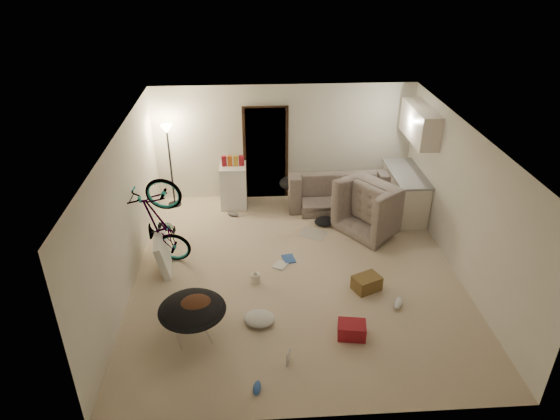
{
  "coord_description": "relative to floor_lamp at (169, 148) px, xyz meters",
  "views": [
    {
      "loc": [
        -0.73,
        -7.06,
        5.07
      ],
      "look_at": [
        -0.24,
        0.6,
        0.9
      ],
      "focal_mm": 32.0,
      "sensor_mm": 36.0,
      "label": 1
    }
  ],
  "objects": [
    {
      "name": "sofa_drape",
      "position": [
        2.54,
        -0.2,
        -0.77
      ],
      "size": [
        0.59,
        0.49,
        0.28
      ],
      "primitive_type": "ellipsoid",
      "rotation": [
        0.0,
        0.0,
        -0.06
      ],
      "color": "black",
      "rests_on": "sofa"
    },
    {
      "name": "saucer_chair",
      "position": [
        0.79,
        -4.15,
        -0.9
      ],
      "size": [
        0.96,
        0.96,
        0.68
      ],
      "color": "silver",
      "rests_on": "floor"
    },
    {
      "name": "sofa",
      "position": [
        3.49,
        -0.2,
        -1.0
      ],
      "size": [
        2.13,
        0.87,
        0.62
      ],
      "primitive_type": "imported",
      "rotation": [
        0.0,
        0.0,
        3.16
      ],
      "color": "#343B34",
      "rests_on": "floor"
    },
    {
      "name": "book_blue",
      "position": [
        2.3,
        -2.26,
        -1.29
      ],
      "size": [
        0.25,
        0.31,
        0.03
      ],
      "primitive_type": "cube",
      "rotation": [
        0.0,
        0.0,
        0.2
      ],
      "color": "#2D53A3",
      "rests_on": "floor"
    },
    {
      "name": "wall_right",
      "position": [
        5.16,
        -2.65,
        -0.06
      ],
      "size": [
        0.02,
        6.0,
        2.5
      ],
      "primitive_type": "cube",
      "color": "white",
      "rests_on": "floor"
    },
    {
      "name": "tv_box",
      "position": [
        0.1,
        -2.32,
        -0.99
      ],
      "size": [
        0.35,
        0.98,
        0.64
      ],
      "primitive_type": "cube",
      "rotation": [
        0.0,
        -0.21,
        0.12
      ],
      "color": "silver",
      "rests_on": "floor"
    },
    {
      "name": "ceiling",
      "position": [
        2.4,
        -2.65,
        1.2
      ],
      "size": [
        5.5,
        6.0,
        0.02
      ],
      "primitive_type": "cube",
      "color": "white",
      "rests_on": "wall_back"
    },
    {
      "name": "clothes_lump_b",
      "position": [
        3.13,
        -1.04,
        -1.24
      ],
      "size": [
        0.53,
        0.51,
        0.13
      ],
      "primitive_type": "ellipsoid",
      "rotation": [
        0.0,
        0.0,
        0.42
      ],
      "color": "black",
      "rests_on": "floor"
    },
    {
      "name": "shoe_1",
      "position": [
        1.27,
        -0.59,
        -1.26
      ],
      "size": [
        0.26,
        0.18,
        0.09
      ],
      "primitive_type": "ellipsoid",
      "rotation": [
        0.0,
        0.0,
        -0.39
      ],
      "color": "slate",
      "rests_on": "floor"
    },
    {
      "name": "kitchen_uppers",
      "position": [
        4.96,
        -0.65,
        0.64
      ],
      "size": [
        0.38,
        1.4,
        0.65
      ],
      "primitive_type": "cube",
      "color": "silver",
      "rests_on": "wall_right"
    },
    {
      "name": "newspaper",
      "position": [
        2.85,
        -1.41,
        -1.3
      ],
      "size": [
        0.63,
        0.58,
        0.01
      ],
      "primitive_type": "cube",
      "rotation": [
        0.0,
        0.0,
        1.06
      ],
      "color": "#B1ABA4",
      "rests_on": "floor"
    },
    {
      "name": "wall_left",
      "position": [
        -0.36,
        -2.65,
        -0.06
      ],
      "size": [
        0.02,
        6.0,
        2.5
      ],
      "primitive_type": "cube",
      "color": "white",
      "rests_on": "floor"
    },
    {
      "name": "juicer",
      "position": [
        1.69,
        -2.9,
        -1.21
      ],
      "size": [
        0.16,
        0.16,
        0.23
      ],
      "color": "silver",
      "rests_on": "floor"
    },
    {
      "name": "book_white",
      "position": [
        2.15,
        -2.45,
        -1.29
      ],
      "size": [
        0.31,
        0.33,
        0.02
      ],
      "primitive_type": "cube",
      "rotation": [
        0.0,
        0.0,
        -0.53
      ],
      "color": "silver",
      "rests_on": "floor"
    },
    {
      "name": "kitchen_counter",
      "position": [
        4.83,
        -0.65,
        -0.87
      ],
      "size": [
        0.6,
        1.5,
        0.88
      ],
      "primitive_type": "cube",
      "color": "silver",
      "rests_on": "floor"
    },
    {
      "name": "floor_lamp",
      "position": [
        0.0,
        0.0,
        0.0
      ],
      "size": [
        0.28,
        0.28,
        1.81
      ],
      "color": "black",
      "rests_on": "floor"
    },
    {
      "name": "bicycle",
      "position": [
        0.1,
        -2.25,
        -0.84
      ],
      "size": [
        1.86,
        1.02,
        1.02
      ],
      "primitive_type": "imported",
      "rotation": [
        0.0,
        -0.17,
        1.42
      ],
      "color": "black",
      "rests_on": "floor"
    },
    {
      "name": "drink_case_b",
      "position": [
        3.05,
        -4.29,
        -1.19
      ],
      "size": [
        0.44,
        0.35,
        0.23
      ],
      "primitive_type": "cube",
      "rotation": [
        0.0,
        0.0,
        -0.16
      ],
      "color": "maroon",
      "rests_on": "floor"
    },
    {
      "name": "doorway",
      "position": [
        2.0,
        0.32,
        -0.29
      ],
      "size": [
        0.85,
        0.1,
        2.04
      ],
      "primitive_type": "cube",
      "color": "black",
      "rests_on": "floor"
    },
    {
      "name": "hoodie",
      "position": [
        0.84,
        -4.18,
        -0.7
      ],
      "size": [
        0.59,
        0.54,
        0.22
      ],
      "primitive_type": "ellipsoid",
      "rotation": [
        0.0,
        0.0,
        0.34
      ],
      "color": "#4F2C1B",
      "rests_on": "saucer_chair"
    },
    {
      "name": "door_trim",
      "position": [
        2.0,
        0.29,
        -0.29
      ],
      "size": [
        0.97,
        0.04,
        2.1
      ],
      "primitive_type": "cube",
      "color": "black",
      "rests_on": "floor"
    },
    {
      "name": "snack_box_1",
      "position": [
        1.24,
        -0.1,
        -0.31
      ],
      "size": [
        0.1,
        0.07,
        0.3
      ],
      "primitive_type": "cube",
      "rotation": [
        0.0,
        0.0,
        -0.02
      ],
      "color": "#C45718",
      "rests_on": "mini_fridge"
    },
    {
      "name": "shoe_2",
      "position": [
        1.66,
        -5.2,
        -1.26
      ],
      "size": [
        0.13,
        0.25,
        0.09
      ],
      "primitive_type": "ellipsoid",
      "rotation": [
        0.0,
        0.0,
        1.41
      ],
      "color": "#2D53A3",
      "rests_on": "floor"
    },
    {
      "name": "snack_box_2",
      "position": [
        1.36,
        -0.1,
        -0.31
      ],
      "size": [
        0.1,
        0.07,
        0.3
      ],
      "primitive_type": "cube",
      "rotation": [
        0.0,
        0.0,
        0.01
      ],
      "color": "gold",
      "rests_on": "mini_fridge"
    },
    {
      "name": "snack_box_3",
      "position": [
        1.48,
        -0.1,
        -0.31
      ],
      "size": [
        0.11,
        0.09,
        0.3
      ],
      "primitive_type": "cube",
      "rotation": [
        0.0,
        0.0,
        -0.2
      ],
      "color": "maroon",
      "rests_on": "mini_fridge"
    },
    {
      "name": "wall_front",
      "position": [
        2.4,
        -5.66,
        -0.06
      ],
      "size": [
        5.5,
        0.02,
        2.5
      ],
      "primitive_type": "cube",
      "color": "white",
      "rests_on": "floor"
    },
    {
      "name": "wall_back",
      "position": [
        2.4,
        0.36,
        -0.06
      ],
      "size": [
        5.5,
        0.02,
        2.5
      ],
      "primitive_type": "cube",
      "color": "white",
      "rests_on": "floor"
    },
    {
      "name": "clothes_lump_c",
      "position": [
        1.73,
        -3.91,
        -1.23
      ],
      "size": [
        0.53,
        0.47,
        0.15
      ],
      "primitive_type": "ellipsoid",
      "rotation": [
        0.0,
        0.0,
        -0.16
      ],
      "color": "silver",
      "rests_on": "floor"
    },
    {
      "name": "snack_box_0",
      "position": [
        1.12,
        -0.1,
        -0.31
      ],
      "size": [
        0.11,
        0.08,
        0.3
      ],
      "primitive_type": "cube",
      "rotation": [
        0.0,
        0.0,
        0.13
      ],
      "color": "maroon",
      "rests_on": "mini_fridge"
    },
    {
      "name": "shoe_4",
      "position": [
        3.92,
        -3.66,
        -1.25
      ],
      "size": [
        0.23,
        0.32,
        0.11
      ],
      "primitive_type": "ellipsoid",
      "rotation": [
        0.0,
        0.0,
        1.15
      ],
      "color": "white",
      "rests_on": "floor"
    },
    {
      "name": "mini_fridge",
      "position": [
        1.29,
        -0.1,
        -0.84
      ],
      "size": [
        0.55,
        0.55,
        0.93
      ],
      "primitive_type": "cube",
      "rotation": [
        0.0,
        0.0,
        -0.01
      ],
      "color": "white",
      "rests_on": "floor"
    },
    {
      "name": "counter_top",
      "position": [
        4.83,
        -0.65,
        -0.41
      ],
      "size": [
        0.64,
        1.54,
        0.04
      ],
      "primitive_type": "cube",
      "color": "gray",
      "rests_on": "kitchen_counter"
    },
    {
      "name": "floor",
      "position": [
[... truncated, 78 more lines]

